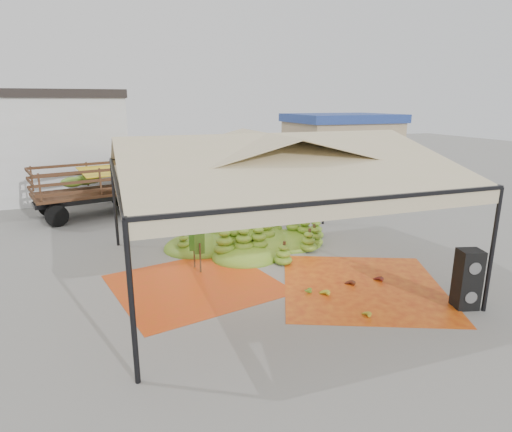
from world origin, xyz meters
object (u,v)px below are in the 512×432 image
object	(u,v)px
truck_left	(120,181)
speaker_stack	(467,279)
banana_heap	(248,229)
truck_right	(301,170)
vendor	(258,213)

from	to	relation	value
truck_left	speaker_stack	bearing A→B (deg)	-73.93
banana_heap	speaker_stack	size ratio (longest dim) A/B	3.88
banana_heap	speaker_stack	distance (m)	7.02
truck_left	truck_right	distance (m)	8.53
vendor	truck_right	distance (m)	6.09
banana_heap	speaker_stack	world-z (taller)	speaker_stack
truck_left	truck_right	bearing A→B (deg)	-20.51
speaker_stack	vendor	world-z (taller)	vendor
truck_left	vendor	bearing A→B (deg)	-64.70
vendor	truck_left	distance (m)	7.23
speaker_stack	truck_right	bearing A→B (deg)	99.58
speaker_stack	truck_left	size ratio (longest dim) A/B	0.21
banana_heap	truck_left	size ratio (longest dim) A/B	0.82
vendor	truck_left	bearing A→B (deg)	-52.87
banana_heap	vendor	bearing A→B (deg)	52.47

